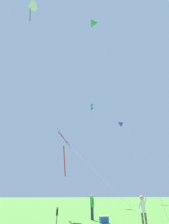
{
  "coord_description": "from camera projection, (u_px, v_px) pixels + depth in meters",
  "views": [
    {
      "loc": [
        -1.35,
        -4.92,
        1.69
      ],
      "look_at": [
        5.16,
        19.62,
        13.74
      ],
      "focal_mm": 28.27,
      "sensor_mm": 36.0,
      "label": 1
    }
  ],
  "objects": [
    {
      "name": "kite_purple_streamer",
      "position": [
        65.0,
        146.0,
        16.86
      ],
      "size": [
        4.35,
        9.15,
        7.63
      ],
      "color": "purple",
      "rests_on": "ground_plane"
    },
    {
      "name": "kite_teal_box",
      "position": [
        92.0,
        108.0,
        42.41
      ],
      "size": [
        2.39,
        11.28,
        21.87
      ],
      "color": "teal",
      "rests_on": "ground_plane"
    },
    {
      "name": "kite_green_small",
      "position": [
        92.0,
        22.0,
        24.05
      ],
      "size": [
        2.43,
        7.7,
        23.83
      ],
      "color": "green",
      "rests_on": "ground_plane"
    },
    {
      "name": "kite_white_distant",
      "position": [
        31.0,
        6.0,
        28.88
      ],
      "size": [
        3.7,
        10.8,
        30.75
      ],
      "color": "white",
      "rests_on": "ground_plane"
    },
    {
      "name": "kite_blue_delta",
      "position": [
        120.0,
        123.0,
        53.52
      ],
      "size": [
        2.48,
        7.35,
        22.72
      ],
      "color": "blue",
      "rests_on": "ground_plane"
    },
    {
      "name": "person_near_tree",
      "position": [
        92.0,
        205.0,
        13.86
      ],
      "size": [
        0.27,
        0.55,
        1.74
      ],
      "color": "#2D3351",
      "rests_on": "ground_plane"
    },
    {
      "name": "person_child_small",
      "position": [
        57.0,
        214.0,
        11.56
      ],
      "size": [
        0.14,
        0.33,
        1.02
      ],
      "color": "gray",
      "rests_on": "ground_plane"
    },
    {
      "name": "person_foreground_watcher",
      "position": [
        143.0,
        209.0,
        9.68
      ],
      "size": [
        0.54,
        0.24,
        1.69
      ],
      "color": "#665B4C",
      "rests_on": "ground_plane"
    },
    {
      "name": "picnic_cooler",
      "position": [
        104.0,
        219.0,
        12.0
      ],
      "size": [
        0.6,
        0.4,
        0.44
      ],
      "color": "#2351B2",
      "rests_on": "ground_plane"
    }
  ]
}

